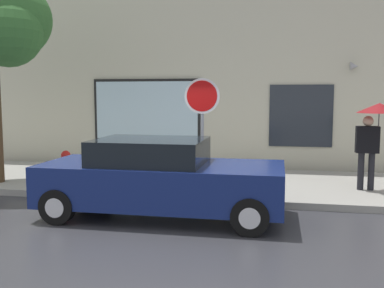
# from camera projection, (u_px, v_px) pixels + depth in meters

# --- Properties ---
(ground_plane) EXTENTS (60.00, 60.00, 0.00)m
(ground_plane) POSITION_uv_depth(u_px,v_px,m) (151.00, 216.00, 8.41)
(ground_plane) COLOR #333338
(sidewalk) EXTENTS (20.00, 4.00, 0.15)m
(sidewalk) POSITION_uv_depth(u_px,v_px,m) (184.00, 182.00, 11.32)
(sidewalk) COLOR gray
(sidewalk) RESTS_ON ground
(building_facade) EXTENTS (20.00, 0.67, 7.00)m
(building_facade) POSITION_uv_depth(u_px,v_px,m) (201.00, 56.00, 13.38)
(building_facade) COLOR beige
(building_facade) RESTS_ON ground
(parked_car) EXTENTS (4.52, 1.94, 1.48)m
(parked_car) POSITION_uv_depth(u_px,v_px,m) (160.00, 178.00, 8.32)
(parked_car) COLOR navy
(parked_car) RESTS_ON ground
(fire_hydrant) EXTENTS (0.30, 0.44, 0.77)m
(fire_hydrant) POSITION_uv_depth(u_px,v_px,m) (66.00, 166.00, 11.03)
(fire_hydrant) COLOR red
(fire_hydrant) RESTS_ON sidewalk
(pedestrian_with_umbrella) EXTENTS (0.99, 0.99, 1.97)m
(pedestrian_with_umbrella) POSITION_uv_depth(u_px,v_px,m) (375.00, 122.00, 9.84)
(pedestrian_with_umbrella) COLOR black
(pedestrian_with_umbrella) RESTS_ON sidewalk
(stop_sign) EXTENTS (0.76, 0.10, 2.51)m
(stop_sign) POSITION_uv_depth(u_px,v_px,m) (202.00, 113.00, 9.47)
(stop_sign) COLOR gray
(stop_sign) RESTS_ON sidewalk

